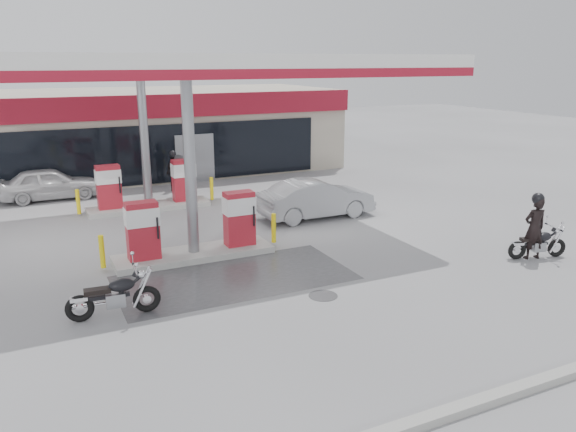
% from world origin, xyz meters
% --- Properties ---
extents(ground, '(90.00, 90.00, 0.00)m').
position_xyz_m(ground, '(0.00, 0.00, 0.00)').
color(ground, gray).
rests_on(ground, ground).
extents(wet_patch, '(6.00, 3.00, 0.00)m').
position_xyz_m(wet_patch, '(0.50, 0.00, 0.00)').
color(wet_patch, '#4C4C4F').
rests_on(wet_patch, ground).
extents(drain_cover, '(0.70, 0.70, 0.01)m').
position_xyz_m(drain_cover, '(2.00, -2.00, 0.00)').
color(drain_cover, '#38383A').
rests_on(drain_cover, ground).
extents(store_building, '(22.00, 8.22, 4.00)m').
position_xyz_m(store_building, '(0.01, 15.94, 2.01)').
color(store_building, beige).
rests_on(store_building, ground).
extents(canopy, '(16.00, 10.02, 5.51)m').
position_xyz_m(canopy, '(0.00, 5.00, 5.27)').
color(canopy, silver).
rests_on(canopy, ground).
extents(pump_island_near, '(5.14, 1.30, 1.78)m').
position_xyz_m(pump_island_near, '(0.00, 2.00, 0.71)').
color(pump_island_near, '#9E9E99').
rests_on(pump_island_near, ground).
extents(pump_island_far, '(5.14, 1.30, 1.78)m').
position_xyz_m(pump_island_far, '(0.00, 8.00, 0.71)').
color(pump_island_far, '#9E9E99').
rests_on(pump_island_far, ground).
extents(main_motorcycle, '(1.75, 0.82, 0.91)m').
position_xyz_m(main_motorcycle, '(8.81, -2.29, 0.40)').
color(main_motorcycle, black).
rests_on(main_motorcycle, ground).
extents(biker_main, '(0.72, 0.54, 1.80)m').
position_xyz_m(biker_main, '(8.62, -2.25, 0.90)').
color(biker_main, black).
rests_on(biker_main, ground).
extents(parked_motorcycle, '(2.03, 0.78, 1.04)m').
position_xyz_m(parked_motorcycle, '(-2.65, -1.00, 0.46)').
color(parked_motorcycle, black).
rests_on(parked_motorcycle, ground).
extents(sedan_white, '(3.84, 1.56, 1.31)m').
position_xyz_m(sedan_white, '(-3.26, 11.20, 0.65)').
color(sedan_white, silver).
rests_on(sedan_white, ground).
extents(attendant, '(0.78, 0.95, 1.82)m').
position_xyz_m(attendant, '(1.50, 9.00, 0.91)').
color(attendant, slate).
rests_on(attendant, ground).
extents(hatchback_silver, '(4.16, 1.46, 1.37)m').
position_xyz_m(hatchback_silver, '(5.16, 4.20, 0.68)').
color(hatchback_silver, '#929499').
rests_on(hatchback_silver, ground).
extents(biker_walking, '(0.97, 0.95, 1.64)m').
position_xyz_m(biker_walking, '(1.66, 10.61, 0.82)').
color(biker_walking, black).
rests_on(biker_walking, ground).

